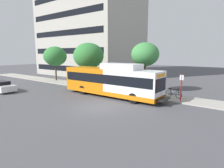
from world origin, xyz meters
The scene contains 10 objects.
ground_plane centered at (0.00, 8.00, 0.00)m, with size 120.00×120.00×0.00m, color #4C4C51.
sidewalk_curb centered at (7.00, 6.00, 0.07)m, with size 3.00×56.00×0.14m, color #A8A399.
transit_bus centered at (4.05, 1.70, 1.70)m, with size 2.58×12.25×3.65m.
bus_stop_sign_pole centered at (5.95, -5.29, 1.65)m, with size 0.10×0.36×2.60m.
bicycle_parked centered at (6.97, -4.25, 0.56)m, with size 0.52×1.76×1.02m.
street_tree_near_stop centered at (8.18, -0.22, 4.57)m, with size 3.28×3.28×5.84m.
street_tree_mid_block centered at (7.89, 8.76, 4.34)m, with size 4.40×4.40×6.08m.
street_tree_far_block centered at (7.61, 16.32, 4.21)m, with size 3.84×3.84×5.71m.
parked_car_far_lane centered at (-2.16, 14.13, 0.66)m, with size 1.80×4.50×1.33m.
lattice_comm_tower centered at (21.59, 36.39, 8.46)m, with size 1.10×1.10×25.71m.
Camera 1 is at (-12.02, -10.64, 4.69)m, focal length 30.06 mm.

